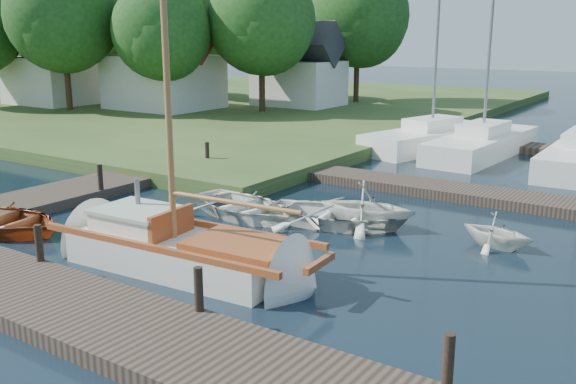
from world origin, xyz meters
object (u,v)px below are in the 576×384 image
Objects in this scene: mooring_post_2 at (199,289)px; tender_c at (337,211)px; tree_6 at (5,24)px; tree_7 at (358,14)px; marina_boat_1 at (483,142)px; sailboat at (188,254)px; tree_2 at (162,29)px; tender_a at (243,203)px; tree_3 at (262,19)px; marina_boat_0 at (432,136)px; mooring_post_3 at (448,361)px; tender_b at (367,203)px; tree_4 at (203,13)px; house_a at (163,68)px; mooring_post_4 at (100,177)px; mooring_post_1 at (39,243)px; mooring_post_5 at (207,153)px; tree_5 at (103,27)px; house_b at (53,68)px; house_c at (299,72)px; tender_d at (498,228)px; tree_1 at (63,14)px.

tender_c is (-1.04, 6.66, -0.30)m from mooring_post_2.
tree_7 reaches higher than tree_6.
marina_boat_1 is at bearing 93.01° from mooring_post_2.
tree_2 is at bearing 131.97° from sailboat.
tree_3 is at bearing 48.13° from tender_a.
marina_boat_0 reaches higher than sailboat.
tree_6 is at bearing 153.38° from mooring_post_3.
tree_4 reaches higher than tender_b.
tree_3 is 22.09m from tree_6.
tree_7 is at bearing 51.47° from house_a.
mooring_post_4 is 27.26m from tree_4.
mooring_post_3 is 10.12m from tender_a.
tender_c is at bearing 62.59° from mooring_post_1.
mooring_post_1 is 7.51m from tender_c.
mooring_post_5 is 0.10× the size of tree_5.
marina_boat_1 is at bearing 61.53° from mooring_post_4.
tender_a is 27.57m from tree_7.
tree_3 is (14.00, 4.05, 3.04)m from house_b.
tree_5 is at bearing 138.30° from sailboat.
tree_4 is 1.03× the size of tree_7.
mooring_post_2 is at bearing -60.14° from house_c.
marina_boat_0 reaches higher than house_a.
mooring_post_5 is (0.00, 5.00, 0.00)m from mooring_post_4.
tender_d is (5.14, 5.30, 0.13)m from sailboat.
marina_boat_0 is 18.39m from house_a.
tree_4 is at bearing 39.94° from tender_b.
mooring_post_1 is at bearing -168.91° from marina_boat_0.
tender_d is (3.05, 7.27, -0.23)m from mooring_post_2.
tree_1 reaches higher than tree_2.
tree_1 is 1.18× the size of tree_2.
tender_a is at bearing 171.59° from marina_boat_1.
sailboat is at bearing -161.28° from marina_boat_0.
tree_6 reaches higher than mooring_post_2.
tree_7 is at bearing 63.43° from tree_2.
tree_7 reaches higher than mooring_post_5.
tender_c is 0.73× the size of house_c.
tree_5 is (-8.00, -2.00, -0.95)m from tree_4.
marina_boat_1 reaches higher than mooring_post_4.
mooring_post_3 is at bearing -160.41° from marina_boat_1.
tree_5 is at bearing 145.17° from mooring_post_3.
tender_a is (4.83, 0.96, -0.31)m from mooring_post_4.
tree_7 is (-12.51, 12.20, 5.64)m from marina_boat_1.
marina_boat_1 is 1.30× the size of tree_2.
tree_1 is 11.67m from tree_3.
tender_c is at bearing -62.95° from tree_7.
marina_boat_0 reaches higher than mooring_post_1.
house_b is (-8.00, -2.00, -0.19)m from house_a.
house_a reaches higher than mooring_post_1.
mooring_post_3 is at bearing -49.05° from tree_3.
mooring_post_1 is at bearing 180.00° from mooring_post_3.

